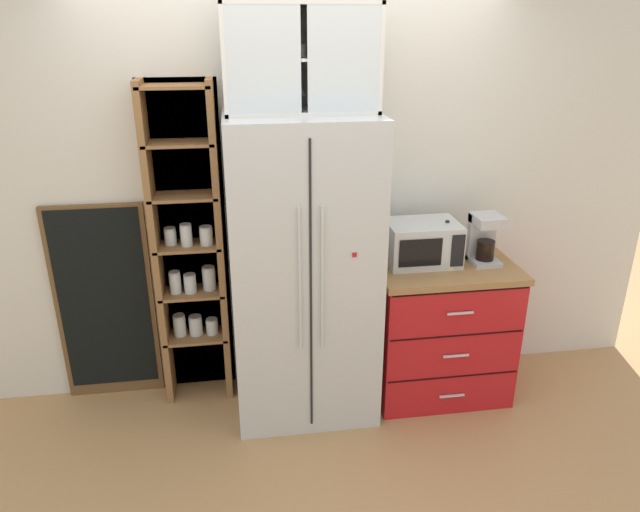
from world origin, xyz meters
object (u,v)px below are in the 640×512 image
object	(u,v)px
refrigerator	(303,271)
coffee_maker	(484,238)
mug_cream	(450,262)
bottle_clear	(445,245)
chalkboard_menu	(105,303)
microwave	(422,243)

from	to	relation	value
refrigerator	coffee_maker	xyz separation A→B (m)	(1.13, 0.03, 0.14)
coffee_maker	mug_cream	xyz separation A→B (m)	(-0.24, -0.08, -0.11)
bottle_clear	chalkboard_menu	world-z (taller)	chalkboard_menu
mug_cream	coffee_maker	bearing A→B (deg)	18.06
refrigerator	chalkboard_menu	world-z (taller)	refrigerator
coffee_maker	chalkboard_menu	distance (m)	2.40
chalkboard_menu	microwave	bearing A→B (deg)	-6.56
refrigerator	mug_cream	bearing A→B (deg)	-2.94
microwave	chalkboard_menu	distance (m)	2.02
mug_cream	refrigerator	bearing A→B (deg)	177.06
refrigerator	bottle_clear	xyz separation A→B (m)	(0.89, 0.04, 0.10)
microwave	coffee_maker	bearing A→B (deg)	-6.26
microwave	coffee_maker	xyz separation A→B (m)	(0.38, -0.04, 0.03)
mug_cream	chalkboard_menu	xyz separation A→B (m)	(-2.11, 0.35, -0.29)
refrigerator	microwave	size ratio (longest dim) A/B	4.20
bottle_clear	chalkboard_menu	xyz separation A→B (m)	(-2.11, 0.26, -0.37)
refrigerator	coffee_maker	distance (m)	1.14
microwave	chalkboard_menu	world-z (taller)	chalkboard_menu
chalkboard_menu	coffee_maker	bearing A→B (deg)	-6.51
microwave	chalkboard_menu	bearing A→B (deg)	173.44
coffee_maker	bottle_clear	xyz separation A→B (m)	(-0.24, 0.01, -0.03)
coffee_maker	bottle_clear	world-z (taller)	coffee_maker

